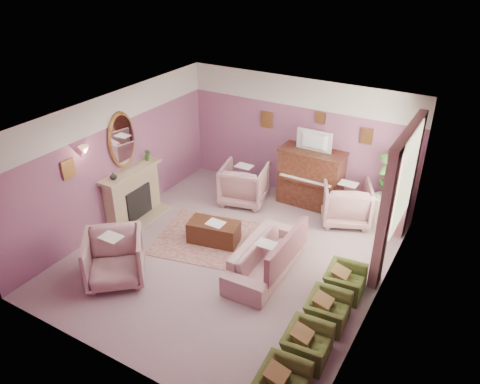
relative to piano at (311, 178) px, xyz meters
The scene contains 48 objects.
floor 2.80m from the piano, 100.57° to the right, with size 5.50×6.00×0.01m, color gray.
ceiling 3.47m from the piano, 100.57° to the right, with size 5.50×6.00×0.01m, color silver.
wall_back 0.96m from the piano, 147.38° to the left, with size 5.50×0.02×2.80m, color #754D78.
wall_front 5.75m from the piano, 95.03° to the right, with size 5.50×0.02×2.80m, color #754D78.
wall_left 4.28m from the piano, 140.49° to the right, with size 0.02×6.00×2.80m, color #754D78.
wall_right 3.58m from the piano, 49.98° to the right, with size 0.02×6.00×2.80m, color #754D78.
picture_rail_band 1.92m from the piano, 148.20° to the left, with size 5.50×0.01×0.65m, color silver.
stripe_panel 2.66m from the piano, 31.69° to the right, with size 0.01×3.00×2.15m, color #A9B1A0.
fireplace_surround 3.96m from the piano, 141.25° to the right, with size 0.30×1.40×1.10m, color tan.
fireplace_inset 3.89m from the piano, 140.33° to the right, with size 0.18×0.72×0.68m, color black.
fire_ember 3.88m from the piano, 139.95° to the right, with size 0.06×0.54×0.10m, color #FF541C.
mantel_shelf 3.97m from the piano, 140.98° to the right, with size 0.40×1.55×0.07m, color tan.
hearth 3.86m from the piano, 139.37° to the right, with size 0.55×1.50×0.02m, color tan.
mirror_frame 4.21m from the piano, 142.22° to the right, with size 0.04×0.72×1.20m, color #AE8041.
mirror_glass 4.19m from the piano, 142.01° to the right, with size 0.01×0.60×1.06m, color white.
sconce_shade 4.90m from the piano, 131.47° to the right, with size 0.20×0.20×0.16m, color #DF947B.
piano is the anchor object (origin of this frame).
piano_keyshelf 0.36m from the piano, 90.00° to the right, with size 1.30×0.12×0.06m, color #482317.
piano_keys 0.37m from the piano, 90.00° to the right, with size 1.20×0.08×0.02m, color white.
piano_top 0.66m from the piano, ahead, with size 1.45×0.65×0.04m, color #482317.
television 0.95m from the piano, 90.00° to the right, with size 0.80×0.12×0.48m, color black.
print_back_left 1.71m from the piano, 167.85° to the left, with size 0.30×0.03×0.38m, color #AE8041.
print_back_right 1.57m from the piano, 14.93° to the left, with size 0.26×0.03×0.34m, color #AE8041.
print_back_mid 1.38m from the piano, 90.00° to the left, with size 0.22×0.03×0.26m, color #AE8041.
print_left_wall 5.15m from the piano, 129.60° to the right, with size 0.03×0.28×0.36m, color #AE8041.
window_blind 2.69m from the piano, 27.19° to the right, with size 0.03×1.40×1.80m, color silver.
curtain_left 3.02m from the piano, 44.04° to the right, with size 0.16×0.34×2.60m, color #8A4F59.
curtain_right 2.23m from the piano, ahead, with size 0.16×0.34×2.60m, color #8A4F59.
pelmet 3.07m from the piano, 28.06° to the right, with size 0.16×2.20×0.16m, color #8A4F59.
mantel_plant 3.67m from the piano, 147.67° to the right, with size 0.16×0.16×0.28m, color #326B21.
mantel_vase 4.30m from the piano, 135.67° to the right, with size 0.16×0.16×0.16m, color silver.
area_rug 2.60m from the piano, 112.69° to the right, with size 2.50×1.80×0.01m, color #A16961.
coffee_table 2.66m from the piano, 113.61° to the right, with size 1.00×0.50×0.45m, color #442414.
table_paper 2.61m from the piano, 112.60° to the right, with size 0.35×0.28×0.01m, color white.
sofa 2.73m from the piano, 83.86° to the right, with size 0.69×2.07×0.83m, color tan.
sofa_throw 2.79m from the piano, 75.67° to the right, with size 0.10×1.56×0.57m, color #8A4F59.
floral_armchair_left 1.51m from the piano, 153.62° to the right, with size 0.98×0.98×1.02m, color tan.
floral_armchair_right 1.02m from the piano, 18.05° to the right, with size 0.98×0.98×1.02m, color tan.
floral_armchair_front 4.70m from the piano, 114.02° to the right, with size 0.98×0.98×1.02m, color tan.
olive_chair_a 5.32m from the piano, 70.92° to the right, with size 0.51×0.72×0.63m, color #516128.
olive_chair_b 4.56m from the piano, 67.54° to the right, with size 0.51×0.72×0.63m, color #516128.
olive_chair_c 3.82m from the piano, 62.82° to the right, with size 0.51×0.72×0.63m, color #516128.
olive_chair_d 3.11m from the piano, 55.86° to the right, with size 0.51×0.72×0.63m, color #516128.
side_table 1.75m from the piano, ahead, with size 0.52×0.52×0.70m, color silver.
side_plant_big 1.74m from the piano, ahead, with size 0.30×0.30×0.34m, color #326B21.
side_plant_small 1.86m from the piano, ahead, with size 0.16×0.16×0.28m, color #326B21.
palm_pot 1.89m from the piano, ahead, with size 0.34×0.34×0.34m, color #964D35.
palm_plant 1.87m from the piano, ahead, with size 0.76×0.76×1.44m, color #326B21.
Camera 1 is at (3.87, -6.24, 5.42)m, focal length 35.00 mm.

